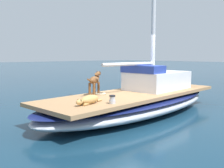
{
  "coord_description": "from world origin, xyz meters",
  "views": [
    {
      "loc": [
        5.41,
        -5.86,
        1.84
      ],
      "look_at": [
        0.0,
        -1.0,
        1.01
      ],
      "focal_mm": 41.1,
      "sensor_mm": 36.0,
      "label": 1
    }
  ],
  "objects_px": {
    "sailboat_main": "(136,103)",
    "deck_winch": "(112,100)",
    "dog_tan": "(89,100)",
    "dog_brown": "(95,81)",
    "coiled_rope": "(100,94)"
  },
  "relations": [
    {
      "from": "dog_brown",
      "to": "coiled_rope",
      "type": "relative_size",
      "value": 2.64
    },
    {
      "from": "sailboat_main",
      "to": "coiled_rope",
      "type": "xyz_separation_m",
      "value": [
        -0.48,
        -1.03,
        0.35
      ]
    },
    {
      "from": "dog_tan",
      "to": "sailboat_main",
      "type": "bearing_deg",
      "value": 103.19
    },
    {
      "from": "dog_tan",
      "to": "deck_winch",
      "type": "distance_m",
      "value": 0.57
    },
    {
      "from": "deck_winch",
      "to": "dog_tan",
      "type": "bearing_deg",
      "value": -126.36
    },
    {
      "from": "sailboat_main",
      "to": "deck_winch",
      "type": "height_order",
      "value": "deck_winch"
    },
    {
      "from": "sailboat_main",
      "to": "deck_winch",
      "type": "relative_size",
      "value": 35.28
    },
    {
      "from": "dog_brown",
      "to": "deck_winch",
      "type": "height_order",
      "value": "dog_brown"
    },
    {
      "from": "sailboat_main",
      "to": "coiled_rope",
      "type": "bearing_deg",
      "value": -115.1
    },
    {
      "from": "dog_brown",
      "to": "coiled_rope",
      "type": "bearing_deg",
      "value": 86.73
    },
    {
      "from": "dog_tan",
      "to": "deck_winch",
      "type": "height_order",
      "value": "dog_tan"
    },
    {
      "from": "sailboat_main",
      "to": "dog_brown",
      "type": "xyz_separation_m",
      "value": [
        -0.5,
        -1.24,
        0.75
      ]
    },
    {
      "from": "deck_winch",
      "to": "sailboat_main",
      "type": "bearing_deg",
      "value": 115.97
    },
    {
      "from": "sailboat_main",
      "to": "deck_winch",
      "type": "distance_m",
      "value": 2.0
    },
    {
      "from": "dog_tan",
      "to": "dog_brown",
      "type": "distance_m",
      "value": 1.45
    }
  ]
}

